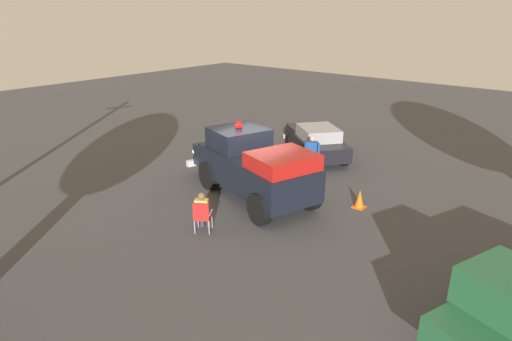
{
  "coord_description": "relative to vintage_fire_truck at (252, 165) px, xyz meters",
  "views": [
    {
      "loc": [
        9.53,
        -11.23,
        6.34
      ],
      "look_at": [
        0.41,
        -0.29,
        1.05
      ],
      "focal_mm": 30.38,
      "sensor_mm": 36.0,
      "label": 1
    }
  ],
  "objects": [
    {
      "name": "vintage_fire_truck",
      "position": [
        0.0,
        0.0,
        0.0
      ],
      "size": [
        6.33,
        3.89,
        2.59
      ],
      "color": "black",
      "rests_on": "ground"
    },
    {
      "name": "lawn_chair_near_truck",
      "position": [
        0.63,
        -3.08,
        -0.61
      ],
      "size": [
        0.68,
        0.68,
        1.02
      ],
      "color": "#B7BABF",
      "rests_on": "ground"
    },
    {
      "name": "spectator_seated",
      "position": [
        0.56,
        -2.97,
        -0.5
      ],
      "size": [
        0.61,
        0.65,
        1.29
      ],
      "color": "#383842",
      "rests_on": "ground"
    },
    {
      "name": "lawn_chair_by_car",
      "position": [
        -3.13,
        2.95,
        -0.61
      ],
      "size": [
        0.69,
        0.69,
        1.02
      ],
      "color": "#B7BABF",
      "rests_on": "ground"
    },
    {
      "name": "classic_hot_rod",
      "position": [
        -0.74,
        5.34,
        -0.45
      ],
      "size": [
        4.56,
        4.17,
        1.46
      ],
      "color": "black",
      "rests_on": "ground"
    },
    {
      "name": "spectator_standing",
      "position": [
        0.5,
        3.09,
        -0.23
      ],
      "size": [
        0.64,
        0.38,
        1.68
      ],
      "color": "#2D334C",
      "rests_on": "ground"
    },
    {
      "name": "ground_plane",
      "position": [
        -0.18,
        0.22,
        -1.2
      ],
      "size": [
        60.0,
        60.0,
        0.0
      ],
      "primitive_type": "plane",
      "color": "#424244"
    },
    {
      "name": "lawn_chair_spare",
      "position": [
        -3.8,
        2.19,
        -0.61
      ],
      "size": [
        0.69,
        0.69,
        1.02
      ],
      "color": "#B7BABF",
      "rests_on": "ground"
    },
    {
      "name": "traffic_cone",
      "position": [
        3.44,
        1.57,
        -0.89
      ],
      "size": [
        0.4,
        0.4,
        0.64
      ],
      "color": "orange",
      "rests_on": "ground"
    }
  ]
}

